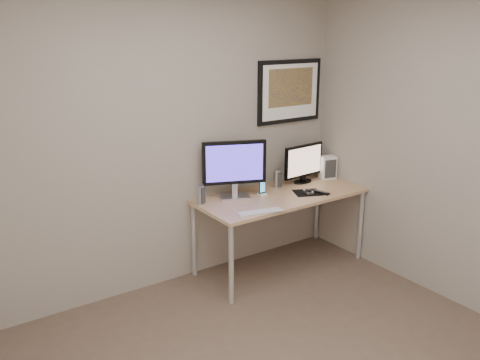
{
  "coord_description": "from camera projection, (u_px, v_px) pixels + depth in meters",
  "views": [
    {
      "loc": [
        -1.84,
        -2.12,
        2.21
      ],
      "look_at": [
        0.37,
        1.1,
        1.04
      ],
      "focal_mm": 38.0,
      "sensor_mm": 36.0,
      "label": 1
    }
  ],
  "objects": [
    {
      "name": "speaker_left",
      "position": [
        200.0,
        195.0,
        4.41
      ],
      "size": [
        0.09,
        0.09,
        0.17
      ],
      "primitive_type": "cylinder",
      "rotation": [
        0.0,
        0.0,
        0.37
      ],
      "color": "#B8B8BD",
      "rests_on": "desk"
    },
    {
      "name": "room",
      "position": [
        250.0,
        122.0,
        3.18
      ],
      "size": [
        3.6,
        3.6,
        3.6
      ],
      "color": "white",
      "rests_on": "ground"
    },
    {
      "name": "framed_art",
      "position": [
        290.0,
        91.0,
        4.9
      ],
      "size": [
        0.75,
        0.04,
        0.6
      ],
      "color": "black",
      "rests_on": "room"
    },
    {
      "name": "monitor_tv",
      "position": [
        304.0,
        163.0,
        5.0
      ],
      "size": [
        0.49,
        0.13,
        0.38
      ],
      "rotation": [
        0.0,
        0.0,
        0.08
      ],
      "color": "black",
      "rests_on": "desk"
    },
    {
      "name": "speaker_right",
      "position": [
        277.0,
        179.0,
        4.88
      ],
      "size": [
        0.07,
        0.07,
        0.17
      ],
      "primitive_type": "cylinder",
      "rotation": [
        0.0,
        0.0,
        0.08
      ],
      "color": "#B8B8BD",
      "rests_on": "desk"
    },
    {
      "name": "keyboard",
      "position": [
        260.0,
        212.0,
        4.24
      ],
      "size": [
        0.41,
        0.19,
        0.01
      ],
      "primitive_type": "cube",
      "rotation": [
        0.0,
        0.0,
        -0.22
      ],
      "color": "silver",
      "rests_on": "desk"
    },
    {
      "name": "desk",
      "position": [
        281.0,
        201.0,
        4.72
      ],
      "size": [
        1.6,
        0.7,
        0.73
      ],
      "color": "#A97551",
      "rests_on": "floor"
    },
    {
      "name": "mouse",
      "position": [
        308.0,
        191.0,
        4.73
      ],
      "size": [
        0.08,
        0.12,
        0.04
      ],
      "primitive_type": "ellipsoid",
      "rotation": [
        0.0,
        0.0,
        -0.26
      ],
      "color": "black",
      "rests_on": "mousepad"
    },
    {
      "name": "mousepad",
      "position": [
        307.0,
        193.0,
        4.74
      ],
      "size": [
        0.31,
        0.3,
        0.0
      ],
      "primitive_type": "cube",
      "rotation": [
        0.0,
        0.0,
        -0.41
      ],
      "color": "black",
      "rests_on": "desk"
    },
    {
      "name": "remote",
      "position": [
        321.0,
        192.0,
        4.73
      ],
      "size": [
        0.08,
        0.18,
        0.02
      ],
      "primitive_type": "cube",
      "rotation": [
        0.0,
        0.0,
        0.18
      ],
      "color": "black",
      "rests_on": "desk"
    },
    {
      "name": "fan_unit",
      "position": [
        328.0,
        167.0,
        5.16
      ],
      "size": [
        0.18,
        0.15,
        0.24
      ],
      "primitive_type": "cube",
      "rotation": [
        0.0,
        0.0,
        -0.27
      ],
      "color": "white",
      "rests_on": "desk"
    },
    {
      "name": "phone_dock",
      "position": [
        262.0,
        188.0,
        4.66
      ],
      "size": [
        0.07,
        0.07,
        0.14
      ],
      "primitive_type": "cube",
      "rotation": [
        0.0,
        0.0,
        -0.05
      ],
      "color": "black",
      "rests_on": "desk"
    },
    {
      "name": "monitor_large",
      "position": [
        234.0,
        167.0,
        4.52
      ],
      "size": [
        0.55,
        0.27,
        0.53
      ],
      "rotation": [
        0.0,
        0.0,
        -0.39
      ],
      "color": "#B8B8BD",
      "rests_on": "desk"
    }
  ]
}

